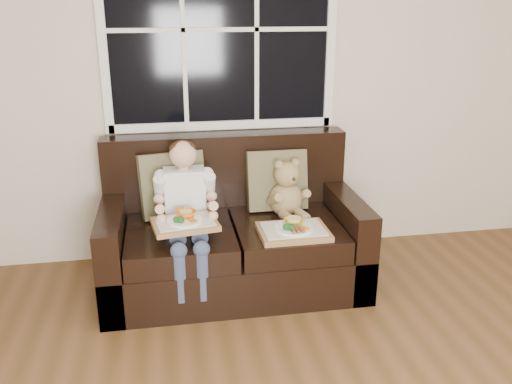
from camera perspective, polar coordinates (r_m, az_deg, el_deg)
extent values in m
cube|color=beige|center=(3.98, 4.71, 12.44)|extent=(4.50, 0.02, 2.70)
cube|color=black|center=(3.84, -3.82, 16.70)|extent=(1.50, 0.02, 1.25)
cube|color=white|center=(3.91, -3.58, 7.06)|extent=(1.58, 0.04, 0.06)
cube|color=white|center=(3.82, -15.98, 16.02)|extent=(0.06, 0.04, 1.37)
cube|color=white|center=(3.98, 7.92, 16.67)|extent=(0.06, 0.04, 1.37)
cube|color=white|center=(3.83, -3.80, 16.69)|extent=(1.50, 0.03, 0.03)
cube|color=black|center=(3.71, -2.39, -7.55)|extent=(1.70, 0.90, 0.30)
cube|color=black|center=(3.64, -14.70, -6.15)|extent=(0.15, 0.90, 0.60)
cube|color=black|center=(3.81, 9.25, -4.54)|extent=(0.15, 0.90, 0.60)
cube|color=black|center=(3.87, -3.23, 1.34)|extent=(1.70, 0.18, 0.66)
cube|color=black|center=(3.51, -7.96, -5.24)|extent=(0.68, 0.72, 0.15)
cube|color=black|center=(3.60, 3.28, -4.48)|extent=(0.68, 0.72, 0.15)
cube|color=brown|center=(3.69, -8.79, 0.79)|extent=(0.46, 0.28, 0.45)
cube|color=brown|center=(3.77, 2.20, 1.26)|extent=(0.41, 0.19, 0.43)
cube|color=white|center=(3.54, -7.49, -0.39)|extent=(0.26, 0.16, 0.36)
sphere|color=#DEA888|center=(3.44, -7.68, 3.97)|extent=(0.17, 0.17, 0.17)
ellipsoid|color=#371E11|center=(3.45, -7.71, 4.44)|extent=(0.17, 0.17, 0.12)
cylinder|color=#36425F|center=(3.40, -8.32, -3.91)|extent=(0.10, 0.32, 0.10)
cylinder|color=#36425F|center=(3.40, -6.11, -3.78)|extent=(0.10, 0.32, 0.10)
cylinder|color=#36425F|center=(3.25, -7.99, -8.88)|extent=(0.09, 0.09, 0.30)
cylinder|color=#36425F|center=(3.26, -5.66, -8.73)|extent=(0.09, 0.09, 0.30)
cylinder|color=#DEA888|center=(3.41, -10.04, -0.59)|extent=(0.07, 0.32, 0.25)
cylinder|color=#DEA888|center=(3.42, -4.81, -0.29)|extent=(0.07, 0.32, 0.25)
ellipsoid|color=#A08255|center=(3.70, 3.17, -0.78)|extent=(0.27, 0.24, 0.24)
sphere|color=#A08255|center=(3.62, 3.28, 1.84)|extent=(0.21, 0.21, 0.17)
sphere|color=#A08255|center=(3.59, 2.34, 2.91)|extent=(0.06, 0.06, 0.06)
sphere|color=#A08255|center=(3.62, 4.22, 3.00)|extent=(0.06, 0.06, 0.06)
sphere|color=#A08255|center=(3.57, 3.52, 1.27)|extent=(0.07, 0.07, 0.07)
sphere|color=black|center=(3.54, 3.62, 1.30)|extent=(0.03, 0.03, 0.03)
cylinder|color=#A08255|center=(3.59, 2.76, -2.66)|extent=(0.09, 0.14, 0.07)
cylinder|color=#A08255|center=(3.62, 4.47, -2.54)|extent=(0.09, 0.14, 0.07)
cube|color=#9D7F47|center=(3.30, -7.49, -3.38)|extent=(0.42, 0.35, 0.03)
cube|color=beige|center=(3.29, -7.51, -3.08)|extent=(0.37, 0.29, 0.01)
cylinder|color=white|center=(3.28, -7.51, -2.98)|extent=(0.22, 0.22, 0.01)
imported|color=orange|center=(3.31, -7.40, -2.29)|extent=(0.14, 0.14, 0.04)
cylinder|color=#EAD980|center=(3.31, -7.41, -2.28)|extent=(0.08, 0.08, 0.02)
ellipsoid|color=#1C5A1E|center=(3.24, -8.38, -2.87)|extent=(0.04, 0.04, 0.04)
ellipsoid|color=#1C5A1E|center=(3.22, -7.89, -2.93)|extent=(0.04, 0.04, 0.04)
cylinder|color=orange|center=(3.24, -6.76, -2.98)|extent=(0.04, 0.06, 0.01)
cube|color=#9D7F47|center=(3.40, 3.95, -4.21)|extent=(0.43, 0.33, 0.04)
cube|color=beige|center=(3.40, 3.95, -3.88)|extent=(0.38, 0.28, 0.01)
cylinder|color=white|center=(3.38, 4.00, -3.78)|extent=(0.25, 0.25, 0.02)
imported|color=yellow|center=(3.42, 3.99, -3.13)|extent=(0.12, 0.12, 0.03)
cylinder|color=#EAD980|center=(3.41, 4.00, -3.00)|extent=(0.09, 0.09, 0.02)
ellipsoid|color=#1C5A1E|center=(3.32, 3.23, -3.68)|extent=(0.05, 0.05, 0.04)
ellipsoid|color=#1C5A1E|center=(3.32, 3.81, -3.74)|extent=(0.05, 0.05, 0.04)
cylinder|color=orange|center=(3.35, 4.96, -3.78)|extent=(0.05, 0.07, 0.02)
cylinder|color=brown|center=(3.32, 4.28, -3.93)|extent=(0.03, 0.09, 0.02)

